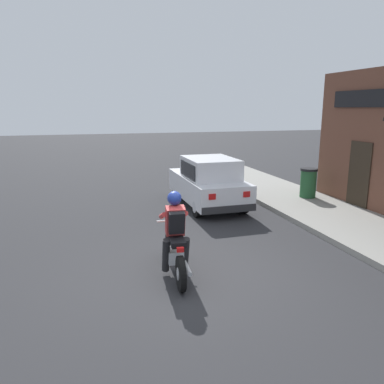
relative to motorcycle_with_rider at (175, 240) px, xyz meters
name	(u,v)px	position (x,y,z in m)	size (l,w,h in m)	color
ground_plane	(192,277)	(0.27, -0.25, -0.68)	(80.00, 80.00, 0.00)	#2B2B2D
sidewalk_curb	(322,212)	(5.16, 2.75, -0.61)	(2.60, 22.00, 0.14)	gray
motorcycle_with_rider	(175,240)	(0.00, 0.00, 0.00)	(0.59, 2.02, 1.62)	black
car_hatchback	(208,182)	(2.21, 4.64, 0.09)	(1.68, 3.80, 1.57)	black
trash_bin	(308,183)	(5.63, 4.27, -0.04)	(0.56, 0.56, 0.98)	#23512D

